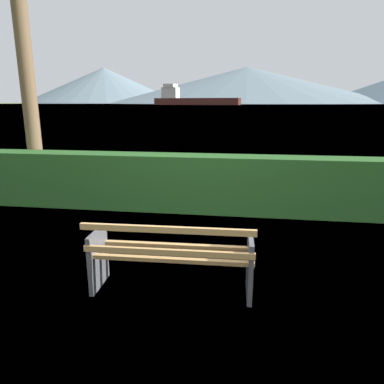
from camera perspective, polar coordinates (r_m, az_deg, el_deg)
name	(u,v)px	position (r m, az deg, el deg)	size (l,w,h in m)	color
ground_plane	(173,289)	(4.20, -3.13, -15.32)	(1400.00, 1400.00, 0.00)	olive
water_surface	(246,105)	(310.00, 8.64, 13.79)	(620.00, 620.00, 0.00)	#6B8EA3
park_bench	(171,256)	(3.95, -3.36, -10.34)	(1.81, 0.62, 0.87)	tan
hedge_row	(204,183)	(6.84, 1.95, 1.40)	(8.94, 0.61, 1.09)	#285B23
cargo_ship_large	(190,99)	(268.42, -0.33, 14.78)	(64.90, 22.13, 15.08)	#471E19
fishing_boat_near	(28,105)	(183.57, -24.93, 12.59)	(7.19, 8.56, 1.80)	silver
distant_hills	(334,80)	(563.46, 21.97, 16.35)	(874.89, 432.33, 73.12)	slate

